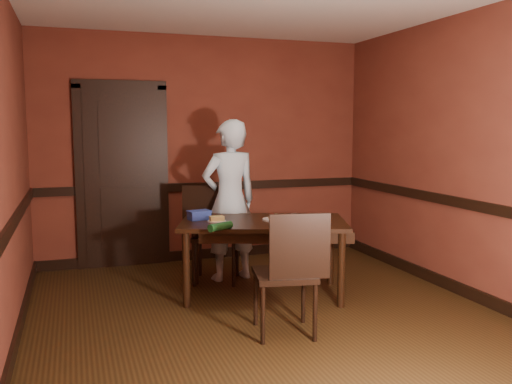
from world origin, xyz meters
TOP-DOWN VIEW (x-y plane):
  - floor at (0.00, 0.00)m, footprint 4.00×4.50m
  - wall_back at (0.00, 2.25)m, footprint 4.00×0.02m
  - wall_front at (0.00, -2.25)m, footprint 4.00×0.02m
  - wall_left at (-2.00, 0.00)m, footprint 0.02×4.50m
  - wall_right at (2.00, 0.00)m, footprint 0.02×4.50m
  - dado_back at (0.00, 2.23)m, footprint 4.00×0.03m
  - dado_left at (-1.99, 0.00)m, footprint 0.03×4.50m
  - dado_right at (1.99, 0.00)m, footprint 0.03×4.50m
  - baseboard_back at (0.00, 2.23)m, footprint 4.00×0.03m
  - baseboard_left at (-1.99, 0.00)m, footprint 0.03×4.50m
  - baseboard_right at (1.99, 0.00)m, footprint 0.03×4.50m
  - door at (-1.00, 2.22)m, footprint 1.05×0.07m
  - dining_table at (0.17, 0.64)m, footprint 1.76×1.34m
  - chair_far at (-0.14, 1.24)m, footprint 0.61×0.61m
  - chair_near at (0.00, -0.33)m, footprint 0.54×0.54m
  - person at (0.02, 1.28)m, footprint 0.68×0.50m
  - sandwich_plate at (0.28, 0.62)m, footprint 0.24×0.24m
  - sauce_jar at (0.42, 0.47)m, footprint 0.07×0.07m
  - cheese_saucer at (-0.27, 0.72)m, footprint 0.17×0.17m
  - food_tub at (-0.40, 0.89)m, footprint 0.24×0.18m
  - wrapped_veg at (-0.34, 0.30)m, footprint 0.25×0.18m

SIDE VIEW (x-z plane):
  - floor at x=0.00m, z-range -0.01..0.01m
  - baseboard_back at x=0.00m, z-range 0.00..0.12m
  - baseboard_left at x=-1.99m, z-range 0.00..0.12m
  - baseboard_right at x=1.99m, z-range 0.00..0.12m
  - dining_table at x=0.17m, z-range 0.00..0.73m
  - chair_near at x=0.00m, z-range 0.00..0.99m
  - chair_far at x=-0.14m, z-range 0.00..1.00m
  - sandwich_plate at x=0.28m, z-range 0.72..0.78m
  - cheese_saucer at x=-0.27m, z-range 0.73..0.78m
  - wrapped_veg at x=-0.34m, z-range 0.73..0.80m
  - sauce_jar at x=0.42m, z-range 0.73..0.81m
  - food_tub at x=-0.40m, z-range 0.73..0.82m
  - person at x=0.02m, z-range 0.00..1.70m
  - dado_back at x=0.00m, z-range 0.85..0.95m
  - dado_left at x=-1.99m, z-range 0.85..0.95m
  - dado_right at x=1.99m, z-range 0.85..0.95m
  - door at x=-1.00m, z-range -0.01..2.19m
  - wall_back at x=0.00m, z-range 0.00..2.70m
  - wall_front at x=0.00m, z-range 0.00..2.70m
  - wall_left at x=-2.00m, z-range 0.00..2.70m
  - wall_right at x=2.00m, z-range 0.00..2.70m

